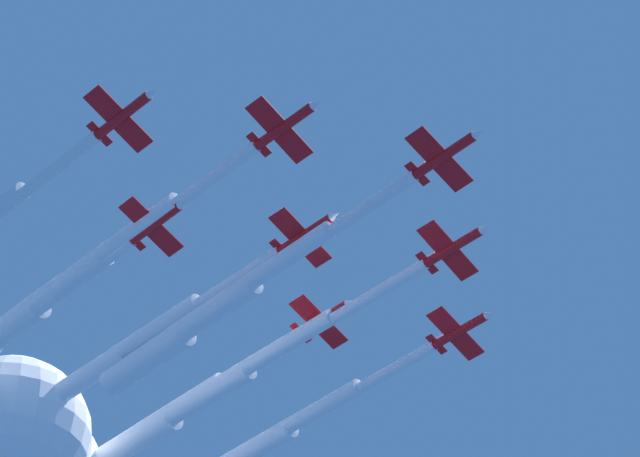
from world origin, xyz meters
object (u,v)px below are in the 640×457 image
at_px(jet_lead, 212,312).
at_px(jet_starboard_inner, 65,284).
at_px(jet_starboard_mid, 253,450).
at_px(jet_port_inner, 201,398).
at_px(jet_port_mid, 84,379).
at_px(jet_starboard_outer, 112,452).

relative_size(jet_lead, jet_starboard_inner, 1.00).
bearing_deg(jet_lead, jet_starboard_mid, 160.19).
distance_m(jet_lead, jet_port_inner, 20.86).
bearing_deg(jet_lead, jet_port_inner, 173.60).
bearing_deg(jet_port_mid, jet_starboard_mid, 115.35).
height_order(jet_lead, jet_starboard_inner, jet_starboard_inner).
distance_m(jet_lead, jet_starboard_inner, 18.19).
bearing_deg(jet_starboard_mid, jet_port_inner, -38.39).
xyz_separation_m(jet_port_inner, jet_port_mid, (-0.04, -15.61, 0.54)).
xyz_separation_m(jet_port_mid, jet_starboard_mid, (-11.86, 25.03, 0.04)).
bearing_deg(jet_starboard_inner, jet_lead, 82.79).
relative_size(jet_port_mid, jet_starboard_outer, 0.96).
bearing_deg(jet_starboard_outer, jet_starboard_inner, -16.30).
height_order(jet_port_inner, jet_port_mid, jet_port_mid).
bearing_deg(jet_starboard_inner, jet_port_mid, 166.13).
xyz_separation_m(jet_port_inner, jet_starboard_inner, (18.44, -20.17, 1.38)).
bearing_deg(jet_lead, jet_starboard_outer, -169.34).
bearing_deg(jet_lead, jet_port_mid, -147.34).
bearing_deg(jet_port_mid, jet_starboard_outer, 161.24).
height_order(jet_starboard_inner, jet_starboard_mid, jet_starboard_inner).
relative_size(jet_port_inner, jet_port_mid, 1.06).
xyz_separation_m(jet_lead, jet_port_inner, (-20.69, 2.32, 1.30)).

